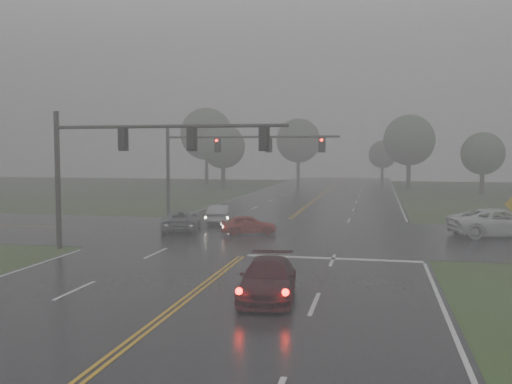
% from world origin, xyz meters
% --- Properties ---
extents(ground, '(180.00, 180.00, 0.00)m').
position_xyz_m(ground, '(0.00, 0.00, 0.00)').
color(ground, '#2F431C').
rests_on(ground, ground).
extents(main_road, '(18.00, 160.00, 0.02)m').
position_xyz_m(main_road, '(0.00, 20.00, 0.00)').
color(main_road, black).
rests_on(main_road, ground).
extents(cross_street, '(120.00, 14.00, 0.02)m').
position_xyz_m(cross_street, '(0.00, 22.00, 0.00)').
color(cross_street, black).
rests_on(cross_street, ground).
extents(stop_bar, '(8.50, 0.50, 0.01)m').
position_xyz_m(stop_bar, '(4.50, 14.40, 0.00)').
color(stop_bar, silver).
rests_on(stop_bar, ground).
extents(sedan_maroon, '(2.40, 4.88, 1.37)m').
position_xyz_m(sedan_maroon, '(2.79, 6.45, 0.00)').
color(sedan_maroon, '#350910').
rests_on(sedan_maroon, ground).
extents(sedan_red, '(3.80, 2.50, 1.20)m').
position_xyz_m(sedan_red, '(-1.37, 21.68, 0.00)').
color(sedan_red, '#9A150E').
rests_on(sedan_red, ground).
extents(sedan_silver, '(2.05, 4.39, 1.39)m').
position_xyz_m(sedan_silver, '(-4.45, 26.10, 0.00)').
color(sedan_silver, '#93969A').
rests_on(sedan_silver, ground).
extents(car_grey, '(3.50, 5.44, 1.39)m').
position_xyz_m(car_grey, '(-6.01, 22.27, 0.00)').
color(car_grey, '#55585C').
rests_on(car_grey, ground).
extents(pickup_white, '(6.64, 4.34, 1.70)m').
position_xyz_m(pickup_white, '(13.93, 23.73, 0.00)').
color(pickup_white, silver).
rests_on(pickup_white, ground).
extents(signal_gantry_near, '(12.63, 0.32, 7.37)m').
position_xyz_m(signal_gantry_near, '(-6.36, 14.41, 5.16)').
color(signal_gantry_near, black).
rests_on(signal_gantry_near, ground).
extents(signal_gantry_far, '(14.06, 0.37, 7.22)m').
position_xyz_m(signal_gantry_far, '(-5.79, 30.85, 5.11)').
color(signal_gantry_far, black).
rests_on(signal_gantry_far, ground).
extents(tree_nw_a, '(6.09, 6.09, 8.94)m').
position_xyz_m(tree_nw_a, '(-14.37, 63.07, 5.87)').
color(tree_nw_a, '#30251F').
rests_on(tree_nw_a, ground).
extents(tree_ne_a, '(6.99, 6.99, 10.27)m').
position_xyz_m(tree_ne_a, '(10.75, 67.74, 6.75)').
color(tree_ne_a, '#30251F').
rests_on(tree_ne_a, ground).
extents(tree_n_mid, '(7.20, 7.20, 10.58)m').
position_xyz_m(tree_n_mid, '(-6.07, 79.04, 6.96)').
color(tree_n_mid, '#30251F').
rests_on(tree_n_mid, ground).
extents(tree_e_near, '(5.14, 5.14, 7.54)m').
position_xyz_m(tree_e_near, '(18.90, 59.54, 4.95)').
color(tree_e_near, '#30251F').
rests_on(tree_e_near, ground).
extents(tree_nw_b, '(8.24, 8.24, 12.11)m').
position_xyz_m(tree_nw_b, '(-19.95, 73.52, 7.97)').
color(tree_nw_b, '#30251F').
rests_on(tree_nw_b, ground).
extents(tree_n_far, '(4.83, 4.83, 7.10)m').
position_xyz_m(tree_n_far, '(7.39, 88.65, 4.66)').
color(tree_n_far, '#30251F').
rests_on(tree_n_far, ground).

